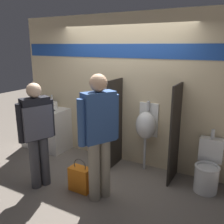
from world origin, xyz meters
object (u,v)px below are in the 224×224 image
Objects in this scene: urinal_far at (146,125)px; person_with_lanyard at (99,133)px; shopping_bag at (80,179)px; cell_phone at (52,111)px; sink_basin at (48,105)px; toilet at (208,170)px; urinal_near_counter at (93,117)px; person_in_vest at (37,128)px.

urinal_far is 0.68× the size of person_with_lanyard.
urinal_far reaches higher than shopping_bag.
cell_phone is 1.91m from person_with_lanyard.
sink_basin reaches higher than toilet.
cell_phone is 0.88m from urinal_near_counter.
cell_phone is 1.94m from urinal_far.
cell_phone is at bearing 146.20° from shopping_bag.
person_with_lanyard is (1.93, -1.06, 0.06)m from sink_basin.
person_with_lanyard reaches higher than urinal_far.
person_with_lanyard reaches higher than person_in_vest.
person_in_vest is 1.01m from shopping_bag.
person_with_lanyard is at bearing -28.66° from sink_basin.
cell_phone is 0.09× the size of person_in_vest.
cell_phone is at bearing -163.88° from urinal_near_counter.
toilet is at bearing -1.17° from sink_basin.
sink_basin is at bearing 178.83° from toilet.
sink_basin is 2.18m from urinal_far.
person_in_vest is 0.91× the size of person_with_lanyard.
person_with_lanyard reaches higher than toilet.
sink_basin is 0.77× the size of shopping_bag.
sink_basin is at bearing 146.96° from cell_phone.
urinal_far is (1.92, 0.24, -0.07)m from cell_phone.
person_with_lanyard is at bearing -101.85° from urinal_far.
cell_phone is at bearing 89.45° from person_with_lanyard.
urinal_near_counter is 1.08m from urinal_far.
cell_phone is at bearing -33.04° from sink_basin.
urinal_near_counter is at bearing 113.55° from shopping_bag.
cell_phone is 3.06m from toilet.
urinal_far is at bearing -20.93° from person_in_vest.
urinal_far is 1.34× the size of toilet.
urinal_near_counter is at bearing 176.10° from toilet.
shopping_bag is at bearing -33.68° from sink_basin.
person_in_vest is at bearing -132.57° from urinal_far.
person_in_vest is (0.95, -1.25, 0.01)m from sink_basin.
cell_phone is 0.11× the size of urinal_far.
sink_basin is 3.31m from toilet.
person_in_vest is (-0.14, -1.33, 0.14)m from urinal_near_counter.
toilet is 1.95m from shopping_bag.
urinal_far is at bearing 15.59° from person_with_lanyard.
sink_basin is at bearing -177.86° from urinal_far.
person_in_vest reaches higher than shopping_bag.
shopping_bag is (0.63, 0.19, -0.76)m from person_in_vest.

